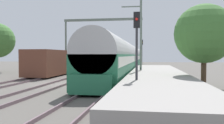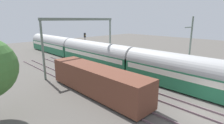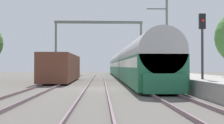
{
  "view_description": "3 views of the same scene",
  "coord_description": "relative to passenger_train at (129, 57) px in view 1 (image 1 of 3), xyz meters",
  "views": [
    {
      "loc": [
        6.97,
        -17.94,
        2.31
      ],
      "look_at": [
        3.84,
        2.24,
        1.71
      ],
      "focal_mm": 38.06,
      "sensor_mm": 36.0,
      "label": 1
    },
    {
      "loc": [
        -14.78,
        -4.29,
        7.68
      ],
      "look_at": [
        1.96,
        13.09,
        1.81
      ],
      "focal_mm": 28.28,
      "sensor_mm": 36.0,
      "label": 2
    },
    {
      "loc": [
        0.36,
        -20.45,
        1.67
      ],
      "look_at": [
        1.92,
        19.92,
        2.25
      ],
      "focal_mm": 44.54,
      "sensor_mm": 36.0,
      "label": 3
    }
  ],
  "objects": [
    {
      "name": "person_crossing",
      "position": [
        1.3,
        -6.37,
        -0.94
      ],
      "size": [
        0.47,
        0.41,
        1.73
      ],
      "rotation": [
        0.0,
        0.0,
        5.75
      ],
      "color": "black",
      "rests_on": "ground"
    },
    {
      "name": "railway_signal_near",
      "position": [
        2.45,
        -23.56,
        1.08
      ],
      "size": [
        0.36,
        0.3,
        4.75
      ],
      "color": "#2D2D33",
      "rests_on": "ground"
    },
    {
      "name": "track_west",
      "position": [
        -3.84,
        -19.16,
        -1.89
      ],
      "size": [
        1.52,
        60.0,
        0.16
      ],
      "color": "#6F5760",
      "rests_on": "ground"
    },
    {
      "name": "catenary_pole_east_mid",
      "position": [
        2.35,
        -14.95,
        2.18
      ],
      "size": [
        1.9,
        0.2,
        8.0
      ],
      "color": "slate",
      "rests_on": "ground"
    },
    {
      "name": "ground",
      "position": [
        -3.84,
        -19.16,
        -1.97
      ],
      "size": [
        120.0,
        120.0,
        0.0
      ],
      "primitive_type": "plane",
      "color": "#57534D"
    },
    {
      "name": "tree_east_background",
      "position": [
        6.93,
        -19.79,
        1.81
      ],
      "size": [
        4.11,
        4.11,
        5.85
      ],
      "color": "#4C3826",
      "rests_on": "ground"
    },
    {
      "name": "catenary_gantry",
      "position": [
        -3.84,
        -1.56,
        3.62
      ],
      "size": [
        12.08,
        0.28,
        7.86
      ],
      "color": "slate",
      "rests_on": "ground"
    },
    {
      "name": "track_east",
      "position": [
        0.0,
        -19.16,
        -1.89
      ],
      "size": [
        1.51,
        60.0,
        0.16
      ],
      "color": "#6F5760",
      "rests_on": "ground"
    },
    {
      "name": "track_far_west",
      "position": [
        -7.68,
        -19.16,
        -1.89
      ],
      "size": [
        1.51,
        60.0,
        0.16
      ],
      "color": "#6F5760",
      "rests_on": "ground"
    },
    {
      "name": "platform",
      "position": [
        3.82,
        -17.16,
        -1.52
      ],
      "size": [
        4.4,
        28.0,
        0.9
      ],
      "color": "gray",
      "rests_on": "ground"
    },
    {
      "name": "railway_signal_far",
      "position": [
        1.92,
        5.68,
        1.26
      ],
      "size": [
        0.36,
        0.3,
        5.05
      ],
      "color": "#2D2D33",
      "rests_on": "ground"
    },
    {
      "name": "freight_car",
      "position": [
        -7.68,
        -9.75,
        -0.5
      ],
      "size": [
        2.8,
        13.0,
        2.7
      ],
      "color": "brown",
      "rests_on": "ground"
    },
    {
      "name": "passenger_train",
      "position": [
        0.0,
        0.0,
        0.0
      ],
      "size": [
        2.93,
        49.2,
        3.82
      ],
      "color": "#236B47",
      "rests_on": "ground"
    }
  ]
}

